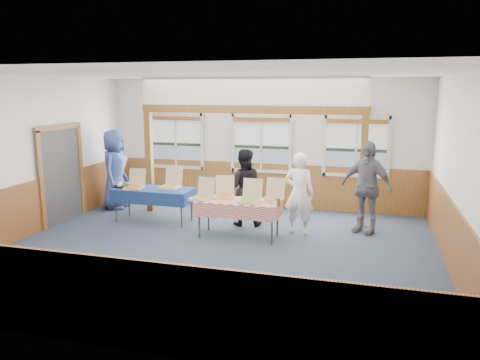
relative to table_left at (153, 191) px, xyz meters
name	(u,v)px	position (x,y,z in m)	size (l,w,h in m)	color
floor	(218,250)	(1.99, -1.43, -0.70)	(8.00, 8.00, 0.00)	#272D40
ceiling	(217,73)	(1.99, -1.43, 2.50)	(8.00, 8.00, 0.00)	white
wall_back	(262,143)	(1.99, 2.07, 0.90)	(8.00, 8.00, 0.00)	silver
wall_front	(116,215)	(1.99, -4.93, 0.90)	(8.00, 8.00, 0.00)	silver
wall_left	(29,156)	(-2.01, -1.43, 0.90)	(8.00, 8.00, 0.00)	silver
wall_right	(460,176)	(5.99, -1.43, 0.90)	(8.00, 8.00, 0.00)	silver
wainscot_back	(261,185)	(1.99, 2.04, -0.15)	(7.98, 0.05, 1.10)	brown
wainscot_front	(121,304)	(1.99, -4.91, -0.15)	(7.98, 0.05, 1.10)	brown
wainscot_left	(35,207)	(-1.98, -1.43, -0.15)	(0.05, 6.98, 1.10)	brown
wainscot_right	(453,240)	(5.97, -1.43, -0.15)	(0.05, 6.98, 1.10)	brown
cased_opening	(61,175)	(-1.97, -0.53, 0.35)	(0.06, 1.30, 2.10)	#373737
window_left	(176,138)	(-0.31, 2.03, 0.98)	(1.56, 0.10, 1.46)	silver
window_mid	(261,140)	(1.99, 2.03, 0.98)	(1.56, 0.10, 1.46)	silver
window_right	(356,143)	(4.29, 2.03, 0.98)	(1.56, 0.10, 1.46)	silver
post_left	(149,162)	(-0.51, 0.87, 0.50)	(0.15, 0.15, 2.40)	#603215
post_right	(363,172)	(4.49, 0.87, 0.50)	(0.15, 0.15, 2.40)	#603215
cross_beam	(250,109)	(1.99, 0.87, 1.79)	(5.15, 0.18, 0.18)	#603215
table_left	(153,191)	(0.00, 0.00, 0.00)	(1.91, 1.44, 0.76)	#373737
table_right	(239,204)	(2.14, -0.59, 0.00)	(1.75, 1.00, 0.76)	#373737
pizza_box_a	(135,186)	(-0.40, -0.11, 0.12)	(0.43, 0.50, 0.42)	tan
pizza_box_b	(171,185)	(0.35, 0.16, 0.13)	(0.41, 0.50, 0.44)	tan
pizza_box_c	(202,196)	(1.40, -0.68, 0.12)	(0.46, 0.53, 0.42)	tan
pizza_box_d	(224,194)	(1.78, -0.39, 0.12)	(0.48, 0.55, 0.42)	tan
pizza_box_e	(250,199)	(2.40, -0.66, 0.13)	(0.41, 0.50, 0.43)	tan
pizza_box_f	(272,198)	(2.80, -0.44, 0.13)	(0.45, 0.52, 0.43)	tan
veggie_tray	(123,185)	(-0.75, 0.00, 0.09)	(0.42, 0.42, 0.10)	black
drink_glass	(278,202)	(2.99, -0.84, 0.14)	(0.07, 0.07, 0.15)	brown
woman_white	(299,193)	(3.27, -0.02, 0.15)	(0.62, 0.41, 1.70)	white
woman_black	(244,187)	(2.01, 0.29, 0.14)	(0.81, 0.63, 1.68)	black
man_blue	(115,169)	(-1.46, 0.86, 0.28)	(0.96, 0.62, 1.96)	#3A4C91
person_grey	(366,187)	(4.57, 0.46, 0.26)	(1.12, 0.47, 1.91)	slate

